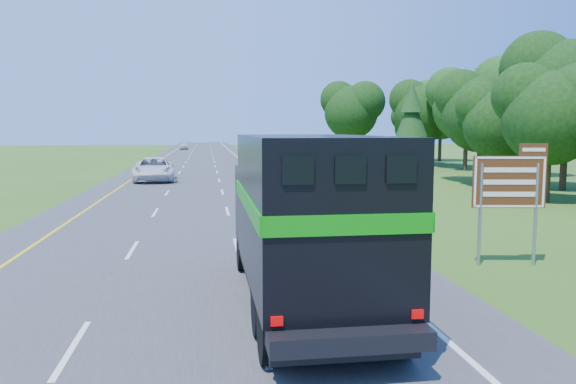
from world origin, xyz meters
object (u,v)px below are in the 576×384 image
Objects in this scene: exit_sign at (510,187)px; far_car at (184,146)px; horse_truck at (305,216)px; white_suv at (154,169)px.

far_car is at bearing 106.72° from exit_sign.
horse_truck is at bearing -90.69° from far_car.
exit_sign is (13.56, -31.08, 1.47)m from white_suv.
exit_sign reaches higher than far_car.
horse_truck is at bearing -146.23° from exit_sign.
exit_sign is (13.99, -104.99, 1.70)m from far_car.
exit_sign is at bearing -70.09° from white_suv.
white_suv is 1.83× the size of exit_sign.
horse_truck is 108.43m from far_car.
horse_truck is 1.32× the size of white_suv.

